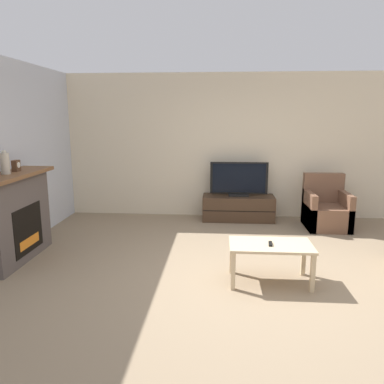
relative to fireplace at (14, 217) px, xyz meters
name	(u,v)px	position (x,y,z in m)	size (l,w,h in m)	color
ground_plane	(242,280)	(3.00, -0.43, -0.60)	(24.00, 24.00, 0.00)	#89755B
wall_back	(235,146)	(3.00, 2.55, 0.75)	(12.00, 0.06, 2.70)	beige
fireplace	(14,217)	(0.00, 0.00, 0.00)	(0.49, 1.42, 1.19)	#564C47
mantel_vase_centre_left	(5,163)	(0.02, -0.11, 0.73)	(0.11, 0.11, 0.31)	beige
mantel_clock	(16,166)	(0.02, 0.14, 0.66)	(0.08, 0.11, 0.15)	brown
tv_stand	(238,208)	(3.07, 2.22, -0.37)	(1.32, 0.52, 0.46)	#422D1E
tv	(239,180)	(3.07, 2.22, 0.15)	(1.06, 0.18, 0.63)	black
armchair	(326,211)	(4.57, 1.85, -0.31)	(0.70, 0.76, 0.92)	brown
coffee_table	(271,249)	(3.31, -0.45, -0.20)	(0.95, 0.54, 0.47)	#CCB289
remote	(270,244)	(3.31, -0.48, -0.13)	(0.06, 0.15, 0.02)	black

